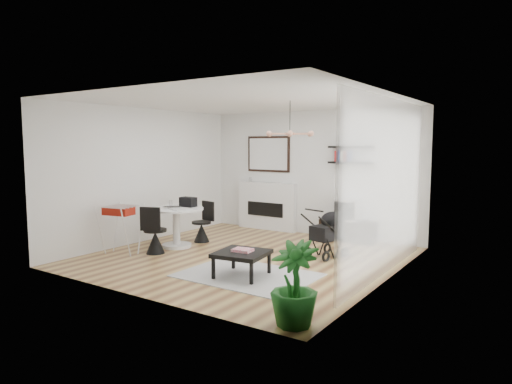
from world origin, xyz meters
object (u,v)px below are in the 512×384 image
Objects in this scene: crt_tv at (348,210)px; potted_plant at (294,284)px; fireplace at (267,200)px; tv_console at (348,230)px; stroller at (329,235)px; drying_rack at (121,228)px; dining_table at (176,221)px; coffee_table at (242,254)px.

potted_plant reaches higher than crt_tv.
tv_console is at bearing -3.63° from fireplace.
tv_console is 1.20× the size of potted_plant.
crt_tv is 1.49m from stroller.
tv_console is at bearing 105.43° from potted_plant.
potted_plant is at bearing -26.63° from drying_rack.
drying_rack reaches higher than tv_console.
stroller reaches higher than dining_table.
potted_plant is (1.24, -4.50, 0.26)m from tv_console.
stroller is 3.21m from potted_plant.
drying_rack is (-0.45, -0.96, -0.04)m from dining_table.
dining_table is 2.91m from stroller.
potted_plant is at bearing -56.65° from stroller.
crt_tv is 0.54× the size of potted_plant.
stroller is 0.95× the size of potted_plant.
crt_tv reaches higher than tv_console.
crt_tv is at bearing -16.21° from tv_console.
tv_console is 4.48m from drying_rack.
coffee_table is at bearing -63.17° from fireplace.
drying_rack is (-2.96, -3.35, -0.18)m from crt_tv.
tv_console is 1.37× the size of coffee_table.
drying_rack is 3.72m from stroller.
fireplace is 4.24× the size of crt_tv.
drying_rack is 1.08× the size of coffee_table.
drying_rack is 4.35m from potted_plant.
stroller is at bearing -80.83° from crt_tv.
fireplace reaches higher than drying_rack.
dining_table is at bearing -136.28° from tv_console.
crt_tv is 4.48m from drying_rack.
stroller reaches higher than crt_tv.
crt_tv reaches higher than dining_table.
fireplace is 2.07× the size of dining_table.
drying_rack is (-2.95, -3.36, 0.26)m from tv_console.
dining_table is (-0.46, -2.53, -0.18)m from fireplace.
fireplace is 2.06m from crt_tv.
crt_tv is (2.06, -0.13, -0.04)m from fireplace.
tv_console reaches higher than coffee_table.
stroller is at bearing -80.42° from tv_console.
potted_plant is at bearing -74.69° from crt_tv.
drying_rack is at bearing -131.48° from crt_tv.
fireplace reaches higher than coffee_table.
tv_console is 2.20× the size of crt_tv.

